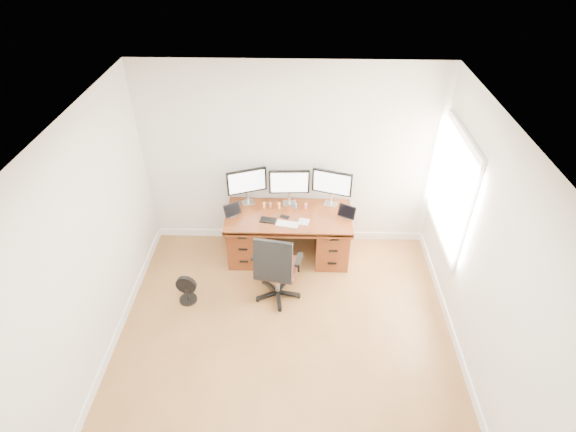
{
  "coord_description": "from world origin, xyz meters",
  "views": [
    {
      "loc": [
        0.14,
        -3.09,
        4.35
      ],
      "look_at": [
        0.0,
        1.5,
        0.95
      ],
      "focal_mm": 28.0,
      "sensor_mm": 36.0,
      "label": 1
    }
  ],
  "objects_px": {
    "desk": "(289,233)",
    "floor_fan": "(187,290)",
    "monitor_center": "(289,183)",
    "office_chair": "(276,278)",
    "keyboard": "(287,224)"
  },
  "relations": [
    {
      "from": "desk",
      "to": "floor_fan",
      "type": "distance_m",
      "value": 1.59
    },
    {
      "from": "monitor_center",
      "to": "keyboard",
      "type": "distance_m",
      "value": 0.59
    },
    {
      "from": "office_chair",
      "to": "desk",
      "type": "bearing_deg",
      "value": 90.9
    },
    {
      "from": "desk",
      "to": "keyboard",
      "type": "bearing_deg",
      "value": -92.56
    },
    {
      "from": "desk",
      "to": "monitor_center",
      "type": "distance_m",
      "value": 0.72
    },
    {
      "from": "desk",
      "to": "monitor_center",
      "type": "height_order",
      "value": "monitor_center"
    },
    {
      "from": "desk",
      "to": "keyboard",
      "type": "distance_m",
      "value": 0.44
    },
    {
      "from": "office_chair",
      "to": "floor_fan",
      "type": "relative_size",
      "value": 2.73
    },
    {
      "from": "floor_fan",
      "to": "monitor_center",
      "type": "height_order",
      "value": "monitor_center"
    },
    {
      "from": "floor_fan",
      "to": "monitor_center",
      "type": "bearing_deg",
      "value": 48.94
    },
    {
      "from": "office_chair",
      "to": "monitor_center",
      "type": "height_order",
      "value": "monitor_center"
    },
    {
      "from": "monitor_center",
      "to": "desk",
      "type": "bearing_deg",
      "value": -92.66
    },
    {
      "from": "desk",
      "to": "floor_fan",
      "type": "height_order",
      "value": "desk"
    },
    {
      "from": "desk",
      "to": "monitor_center",
      "type": "relative_size",
      "value": 3.09
    },
    {
      "from": "floor_fan",
      "to": "desk",
      "type": "bearing_deg",
      "value": 42.54
    }
  ]
}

